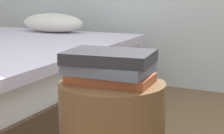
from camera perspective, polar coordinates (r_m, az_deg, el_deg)
The scene contains 3 objects.
book_rust at distance 1.32m, azimuth -0.40°, elevation -1.69°, with size 0.28×0.16×0.03m, color #994723.
book_slate at distance 1.33m, azimuth -0.45°, elevation -0.15°, with size 0.28×0.20×0.04m, color slate.
book_charcoal at distance 1.32m, azimuth -0.29°, elevation 1.49°, with size 0.29×0.20×0.04m, color #28282D.
Camera 1 is at (0.59, -1.15, 0.84)m, focal length 62.68 mm.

